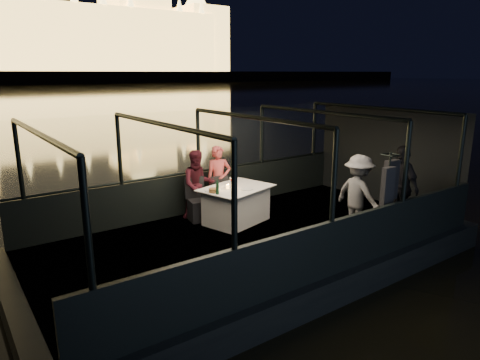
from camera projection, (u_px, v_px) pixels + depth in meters
boat_hull at (252, 260)px, 8.40m from camera, size 8.60×4.40×1.00m
boat_deck at (252, 238)px, 8.28m from camera, size 8.00×4.00×0.04m
gunwale_port at (199, 192)px, 9.75m from camera, size 8.00×0.08×0.90m
gunwale_starboard at (330, 249)px, 6.59m from camera, size 8.00×0.08×0.90m
cabin_glass_port at (198, 142)px, 9.47m from camera, size 8.00×0.02×1.40m
cabin_glass_starboard at (334, 176)px, 6.31m from camera, size 8.00×0.02×1.40m
cabin_roof_glass at (253, 117)px, 7.72m from camera, size 8.00×4.00×0.02m
end_wall_fore at (15, 221)px, 5.74m from camera, size 0.02×4.00×2.30m
end_wall_aft at (385, 156)px, 10.25m from camera, size 0.02×4.00×2.30m
canopy_ribs at (252, 179)px, 8.00m from camera, size 8.00×4.00×2.30m
dining_table_central at (236, 205)px, 8.99m from camera, size 1.68×1.40×0.77m
chair_port_left at (199, 200)px, 9.10m from camera, size 0.50×0.50×0.91m
chair_port_right at (224, 197)px, 9.33m from camera, size 0.47×0.47×0.87m
coat_stand at (387, 199)px, 7.63m from camera, size 0.60×0.55×1.75m
person_woman_coral at (219, 180)px, 9.54m from camera, size 0.64×0.52×1.53m
person_man_maroon at (198, 184)px, 9.19m from camera, size 0.85×0.74×1.49m
passenger_stripe at (358, 191)px, 8.33m from camera, size 0.59×1.02×1.56m
passenger_dark at (400, 186)px, 8.67m from camera, size 0.70×1.08×1.69m
wine_bottle at (217, 187)px, 8.36m from camera, size 0.07×0.07×0.29m
bread_basket at (213, 190)px, 8.52m from camera, size 0.21×0.21×0.08m
amber_candle at (228, 187)px, 8.78m from camera, size 0.06×0.06×0.09m
plate_near at (247, 189)px, 8.74m from camera, size 0.29×0.29×0.02m
plate_far at (210, 191)px, 8.62m from camera, size 0.25×0.25×0.01m
wine_glass_white at (217, 189)px, 8.39m from camera, size 0.06×0.06×0.17m
wine_glass_red at (231, 183)px, 8.88m from camera, size 0.08×0.08×0.21m
wine_glass_empty at (236, 187)px, 8.54m from camera, size 0.07×0.07×0.18m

